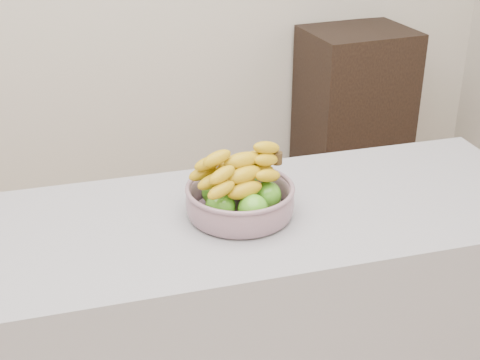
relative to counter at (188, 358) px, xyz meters
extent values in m
cube|color=#9898A0|center=(0.00, 0.00, 0.00)|extent=(2.00, 0.60, 0.90)
cube|color=black|center=(1.21, 1.56, 0.02)|extent=(0.56, 0.46, 0.94)
cylinder|color=#878EA2|center=(0.15, 0.00, 0.46)|extent=(0.24, 0.24, 0.01)
torus|color=#878EA2|center=(0.15, 0.00, 0.53)|extent=(0.28, 0.28, 0.01)
sphere|color=#338A17|center=(0.17, -0.07, 0.50)|extent=(0.08, 0.08, 0.08)
sphere|color=#338A17|center=(0.22, -0.01, 0.50)|extent=(0.08, 0.08, 0.08)
sphere|color=#338A17|center=(0.18, 0.06, 0.50)|extent=(0.08, 0.08, 0.08)
sphere|color=#338A17|center=(0.10, 0.05, 0.50)|extent=(0.08, 0.08, 0.08)
sphere|color=#338A17|center=(0.09, -0.03, 0.50)|extent=(0.08, 0.08, 0.08)
ellipsoid|color=yellow|center=(0.15, -0.05, 0.54)|extent=(0.18, 0.10, 0.04)
ellipsoid|color=yellow|center=(0.14, 0.00, 0.54)|extent=(0.18, 0.08, 0.04)
ellipsoid|color=yellow|center=(0.14, 0.04, 0.54)|extent=(0.18, 0.06, 0.04)
ellipsoid|color=yellow|center=(0.16, -0.02, 0.58)|extent=(0.18, 0.11, 0.04)
ellipsoid|color=yellow|center=(0.15, 0.02, 0.58)|extent=(0.18, 0.04, 0.04)
ellipsoid|color=yellow|center=(0.16, 0.00, 0.60)|extent=(0.18, 0.08, 0.04)
cylinder|color=#382712|center=(0.26, 0.02, 0.59)|extent=(0.03, 0.03, 0.03)
camera|label=1|loc=(-0.26, -1.47, 1.31)|focal=50.00mm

